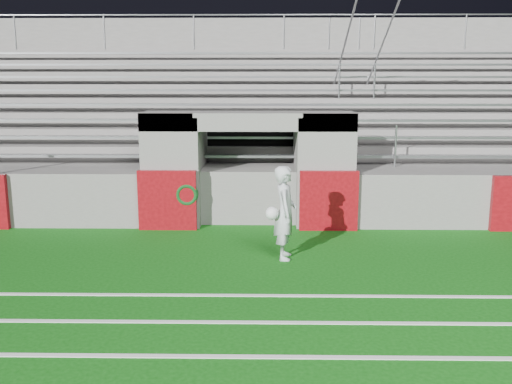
{
  "coord_description": "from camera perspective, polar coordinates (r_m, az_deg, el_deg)",
  "views": [
    {
      "loc": [
        0.38,
        -9.46,
        3.39
      ],
      "look_at": [
        0.2,
        1.8,
        1.1
      ],
      "focal_mm": 40.0,
      "sensor_mm": 36.0,
      "label": 1
    }
  ],
  "objects": [
    {
      "name": "ground",
      "position": [
        10.05,
        -1.31,
        -8.21
      ],
      "size": [
        90.0,
        90.0,
        0.0
      ],
      "primitive_type": "plane",
      "color": "#0D500D",
      "rests_on": "ground"
    },
    {
      "name": "stadium_structure",
      "position": [
        17.53,
        -0.34,
        5.28
      ],
      "size": [
        26.0,
        8.48,
        5.42
      ],
      "color": "slate",
      "rests_on": "ground"
    },
    {
      "name": "goalkeeper_with_ball",
      "position": [
        10.67,
        2.88,
        -2.08
      ],
      "size": [
        0.59,
        0.66,
        1.77
      ],
      "color": "silver",
      "rests_on": "ground"
    },
    {
      "name": "hose_coil",
      "position": [
        12.76,
        -6.92,
        -0.23
      ],
      "size": [
        0.51,
        0.14,
        0.51
      ],
      "color": "#0D4511",
      "rests_on": "ground"
    }
  ]
}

